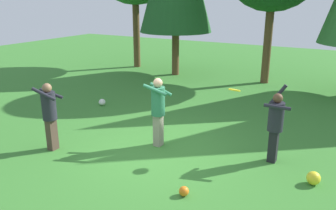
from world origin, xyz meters
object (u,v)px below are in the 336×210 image
object	(u,v)px
ball_orange	(184,191)
ball_yellow	(314,178)
frisbee	(234,90)
ball_white	(102,102)
person_bystander	(49,111)
person_thrower	(276,122)
person_catcher	(158,106)

from	to	relation	value
ball_orange	ball_yellow	bearing A→B (deg)	38.51
frisbee	ball_white	distance (m)	5.68
frisbee	ball_orange	xyz separation A→B (m)	(-0.19, -2.08, -1.53)
person_bystander	ball_white	bearing A→B (deg)	86.12
person_bystander	ball_orange	distance (m)	3.89
person_thrower	person_catcher	distance (m)	2.78
person_bystander	ball_orange	bearing A→B (deg)	-28.70
person_bystander	frisbee	size ratio (longest dim) A/B	5.00
person_catcher	ball_yellow	size ratio (longest dim) A/B	6.31
ball_yellow	ball_orange	distance (m)	2.66
person_catcher	ball_white	distance (m)	4.04
person_catcher	ball_yellow	bearing A→B (deg)	-11.66
person_catcher	ball_yellow	distance (m)	3.81
person_catcher	frisbee	world-z (taller)	person_catcher
frisbee	ball_white	world-z (taller)	frisbee
person_catcher	ball_orange	xyz separation A→B (m)	(1.62, -1.76, -0.95)
person_catcher	ball_orange	world-z (taller)	person_catcher
ball_yellow	ball_white	xyz separation A→B (m)	(-7.13, 2.03, -0.03)
ball_yellow	ball_white	bearing A→B (deg)	164.12
person_catcher	person_bystander	xyz separation A→B (m)	(-2.15, -1.48, -0.04)
person_catcher	frisbee	xyz separation A→B (m)	(1.81, 0.32, 0.58)
person_bystander	ball_yellow	world-z (taller)	person_bystander
person_thrower	ball_orange	bearing A→B (deg)	51.59
person_bystander	ball_yellow	bearing A→B (deg)	-11.24
person_catcher	ball_white	bearing A→B (deg)	140.76
frisbee	ball_yellow	size ratio (longest dim) A/B	1.21
ball_white	frisbee	bearing A→B (deg)	-17.00
frisbee	ball_orange	size ratio (longest dim) A/B	1.75
person_thrower	ball_yellow	xyz separation A→B (m)	(0.97, -0.63, -0.82)
person_bystander	ball_white	size ratio (longest dim) A/B	7.44
person_catcher	ball_white	world-z (taller)	person_catcher
person_thrower	ball_white	size ratio (longest dim) A/B	7.90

